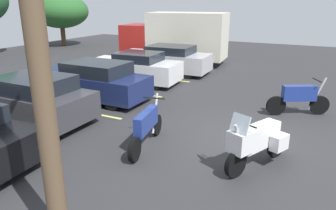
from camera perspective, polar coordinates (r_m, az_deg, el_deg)
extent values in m
cube|color=#2D2D30|center=(9.34, 13.00, -6.20)|extent=(44.00, 44.00, 0.10)
cylinder|color=black|center=(7.29, 11.88, -10.17)|extent=(0.62, 0.36, 0.62)
cylinder|color=black|center=(8.46, 18.62, -6.67)|extent=(0.62, 0.36, 0.62)
cube|color=white|center=(7.68, 15.79, -5.32)|extent=(1.21, 0.79, 0.53)
cylinder|color=#B2B2B7|center=(7.20, 12.70, -7.03)|extent=(0.48, 0.26, 1.09)
cylinder|color=black|center=(7.07, 13.37, -3.25)|extent=(0.28, 0.58, 0.04)
cube|color=white|center=(7.15, 12.65, -6.38)|extent=(0.58, 0.57, 0.48)
cube|color=#B2C1CC|center=(6.94, 12.64, -3.24)|extent=(0.32, 0.47, 0.39)
cube|color=white|center=(7.85, 19.08, -6.27)|extent=(0.50, 0.40, 0.36)
cube|color=white|center=(8.16, 15.34, -4.96)|extent=(0.50, 0.40, 0.36)
cylinder|color=black|center=(12.06, 25.18, -0.02)|extent=(0.43, 0.63, 0.65)
cylinder|color=black|center=(11.45, 18.55, -0.13)|extent=(0.43, 0.63, 0.65)
cube|color=navy|center=(11.61, 22.20, 1.97)|extent=(0.81, 1.12, 0.51)
cylinder|color=#B2B2B7|center=(11.89, 24.94, 1.86)|extent=(0.31, 0.48, 1.12)
cylinder|color=black|center=(11.75, 24.88, 4.01)|extent=(0.56, 0.34, 0.04)
cylinder|color=black|center=(9.28, -2.04, -3.52)|extent=(0.62, 0.23, 0.61)
cylinder|color=black|center=(7.83, -5.93, -7.85)|extent=(0.62, 0.23, 0.61)
cube|color=navy|center=(8.38, -3.88, -2.80)|extent=(1.28, 0.46, 0.50)
cylinder|color=#B2B2B7|center=(9.03, -2.31, -1.44)|extent=(0.49, 0.16, 1.08)
cylinder|color=black|center=(8.82, -2.51, 1.24)|extent=(0.15, 0.62, 0.04)
cube|color=#EAE066|center=(12.17, -17.50, -0.56)|extent=(0.12, 4.78, 0.01)
cube|color=#EAE066|center=(14.21, -9.63, 2.66)|extent=(0.12, 4.78, 0.01)
cube|color=#EAE066|center=(16.49, -3.80, 5.01)|extent=(0.12, 4.78, 0.01)
cube|color=#EAE066|center=(18.91, 0.61, 6.73)|extent=(0.12, 4.78, 0.01)
cylinder|color=black|center=(8.56, -24.42, -6.78)|extent=(0.26, 0.72, 0.70)
cube|color=#38383D|center=(11.19, -23.85, 0.50)|extent=(1.94, 4.46, 0.81)
cube|color=black|center=(10.70, -22.80, 3.45)|extent=(1.77, 2.19, 0.47)
cylinder|color=black|center=(12.90, -25.27, 1.20)|extent=(0.23, 0.71, 0.71)
cylinder|color=black|center=(9.67, -21.53, -3.59)|extent=(0.23, 0.71, 0.71)
cylinder|color=black|center=(10.74, -15.12, -0.81)|extent=(0.23, 0.71, 0.71)
cube|color=navy|center=(12.99, -13.69, 3.66)|extent=(1.80, 4.78, 0.80)
cube|color=black|center=(12.59, -12.48, 6.32)|extent=(1.65, 2.31, 0.49)
cylinder|color=black|center=(13.64, -20.89, 2.38)|extent=(0.22, 0.61, 0.61)
cylinder|color=black|center=(14.67, -16.56, 3.86)|extent=(0.22, 0.61, 0.61)
cylinder|color=black|center=(11.51, -9.83, 0.56)|extent=(0.22, 0.61, 0.61)
cylinder|color=black|center=(12.71, -5.76, 2.40)|extent=(0.22, 0.61, 0.61)
cube|color=white|center=(15.21, -6.15, 6.22)|extent=(2.14, 4.46, 0.84)
cube|color=black|center=(14.96, -5.19, 8.46)|extent=(1.81, 2.00, 0.40)
cylinder|color=black|center=(15.40, -12.34, 4.88)|extent=(0.27, 0.64, 0.63)
cylinder|color=black|center=(16.67, -9.29, 6.05)|extent=(0.27, 0.64, 0.63)
cylinder|color=black|center=(13.95, -2.32, 3.93)|extent=(0.27, 0.64, 0.63)
cylinder|color=black|center=(15.33, 0.16, 5.24)|extent=(0.27, 0.64, 0.63)
cube|color=#B7B7BC|center=(17.35, -0.72, 7.79)|extent=(2.17, 4.97, 0.85)
cube|color=black|center=(17.09, 0.46, 9.77)|extent=(1.88, 2.37, 0.41)
cylinder|color=black|center=(17.45, -6.84, 6.68)|extent=(0.25, 0.63, 0.62)
cylinder|color=black|center=(18.86, -4.27, 7.60)|extent=(0.25, 0.63, 0.62)
cylinder|color=black|center=(16.03, 3.45, 5.77)|extent=(0.25, 0.63, 0.62)
cylinder|color=black|center=(17.56, 5.38, 6.80)|extent=(0.25, 0.63, 0.62)
cube|color=#A51E19|center=(21.01, -5.03, 11.42)|extent=(2.47, 2.02, 1.91)
cube|color=beige|center=(19.81, 3.45, 12.16)|extent=(2.78, 4.80, 2.67)
cylinder|color=black|center=(20.24, -5.98, 8.67)|extent=(0.40, 0.93, 0.90)
cylinder|color=black|center=(21.96, -3.72, 9.46)|extent=(0.40, 0.93, 0.90)
cylinder|color=black|center=(18.79, 5.48, 7.96)|extent=(0.40, 0.93, 0.90)
cylinder|color=black|center=(20.63, 6.91, 8.82)|extent=(0.40, 0.93, 0.90)
cylinder|color=#4C3823|center=(29.30, -18.02, 11.36)|extent=(0.38, 0.38, 1.48)
ellipsoid|color=#285B28|center=(29.16, -18.43, 15.47)|extent=(4.50, 4.50, 2.75)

